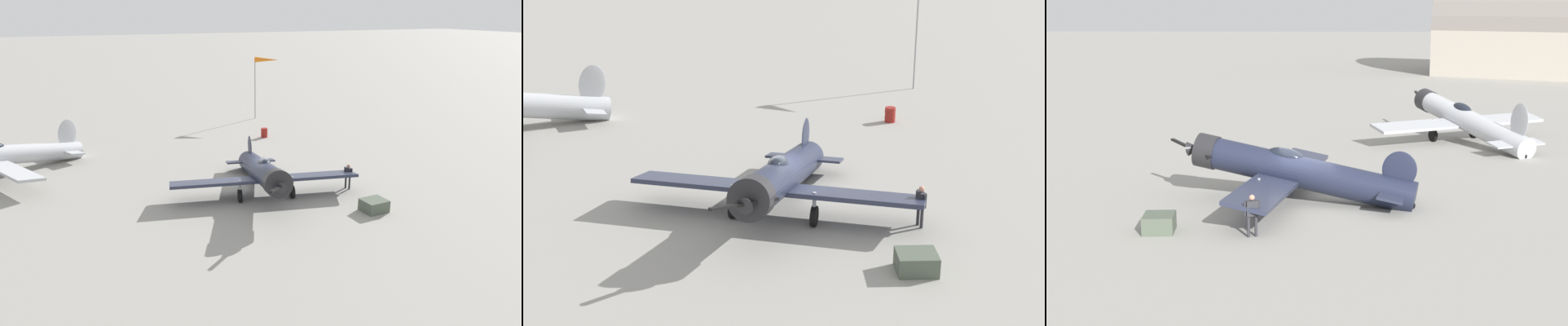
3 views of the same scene
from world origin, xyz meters
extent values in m
plane|color=gray|center=(0.00, 0.00, 0.00)|extent=(400.00, 400.00, 0.00)
cylinder|color=#1E2338|center=(0.00, 0.00, 1.31)|extent=(3.34, 9.84, 3.06)
cylinder|color=#232326|center=(0.93, 4.53, 2.13)|extent=(1.73, 1.43, 1.66)
cone|color=#232326|center=(1.06, 5.17, 2.24)|extent=(0.75, 0.77, 0.72)
cube|color=black|center=(1.09, 5.31, 2.24)|extent=(2.20, 2.19, 0.54)
ellipsoid|color=black|center=(0.19, 0.95, 2.09)|extent=(1.10, 1.91, 0.96)
cube|color=#282D42|center=(0.23, 1.13, 1.13)|extent=(11.56, 4.11, 0.50)
ellipsoid|color=#1E2338|center=(-0.81, -3.97, 1.69)|extent=(0.47, 1.75, 1.85)
cube|color=#282D42|center=(-0.77, -3.77, 0.71)|extent=(3.55, 1.76, 0.29)
cylinder|color=#999BA0|center=(-1.23, 2.02, 0.89)|extent=(0.14, 0.14, 0.97)
cylinder|color=black|center=(-1.23, 2.02, 0.40)|extent=(0.36, 0.82, 0.80)
cylinder|color=#999BA0|center=(1.92, 1.38, 0.89)|extent=(0.14, 0.14, 0.97)
cylinder|color=black|center=(1.92, 1.38, 0.40)|extent=(0.36, 0.82, 0.80)
cylinder|color=black|center=(-0.93, -4.54, 0.14)|extent=(0.15, 0.29, 0.28)
ellipsoid|color=#B7BABF|center=(11.00, -11.78, 2.02)|extent=(1.69, 0.94, 2.40)
cube|color=#ADAFB5|center=(11.17, -11.69, 0.75)|extent=(2.52, 3.53, 0.28)
cylinder|color=black|center=(10.44, -12.06, 0.14)|extent=(0.29, 0.22, 0.28)
cylinder|color=#2D2D33|center=(-5.18, 1.80, 0.41)|extent=(0.12, 0.12, 0.82)
cylinder|color=#2D2D33|center=(-5.28, 2.07, 0.41)|extent=(0.12, 0.12, 0.82)
cube|color=#2D2D33|center=(-5.23, 1.93, 1.12)|extent=(0.37, 0.50, 0.58)
sphere|color=tan|center=(-5.23, 1.93, 1.53)|extent=(0.22, 0.22, 0.22)
cylinder|color=#2D2D33|center=(-5.14, 1.68, 1.13)|extent=(0.09, 0.09, 0.55)
cylinder|color=#2D2D33|center=(-5.33, 2.19, 1.13)|extent=(0.09, 0.09, 0.55)
cube|color=#4C5647|center=(-4.66, 5.60, 0.35)|extent=(1.44, 1.28, 0.69)
cylinder|color=maroon|center=(-5.37, -12.01, 0.41)|extent=(0.58, 0.58, 0.82)
torus|color=maroon|center=(-5.37, -12.01, 0.58)|extent=(0.62, 0.62, 0.04)
torus|color=maroon|center=(-5.37, -12.01, 0.25)|extent=(0.62, 0.62, 0.04)
cylinder|color=gray|center=(-7.56, -19.60, 3.12)|extent=(0.10, 0.10, 6.25)
camera|label=1|loc=(11.01, 26.28, 11.02)|focal=32.88mm
camera|label=2|loc=(-1.14, 28.68, 12.07)|focal=52.69mm
camera|label=3|loc=(-34.19, -0.96, 8.77)|focal=54.91mm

